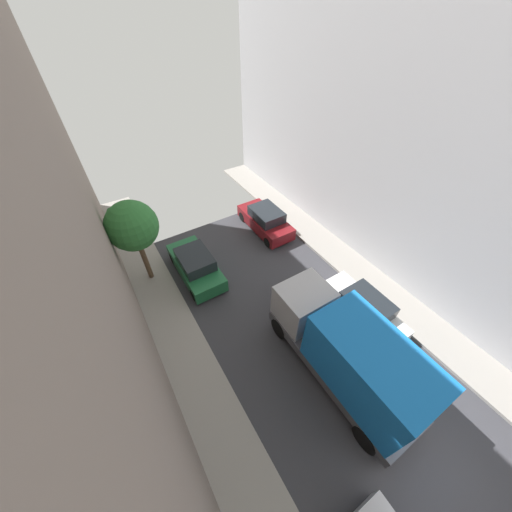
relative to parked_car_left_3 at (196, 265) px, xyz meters
The scene contains 8 objects.
ground 12.44m from the parked_car_left_3, 77.44° to the right, with size 32.00×32.00×0.00m, color #38383D.
sidewalk_right 14.37m from the parked_car_left_3, 57.57° to the right, with size 2.00×44.00×0.15m, color gray.
parked_car_left_3 is the anchor object (origin of this frame).
parked_car_right_2 8.65m from the parked_car_left_3, 51.36° to the right, with size 1.78×4.20×1.57m.
parked_car_right_3 5.58m from the parked_car_left_3, 14.41° to the left, with size 1.78×4.20×1.57m.
delivery_truck 8.70m from the parked_car_left_3, 71.78° to the right, with size 2.26×6.60×3.38m.
street_tree_0 3.77m from the parked_car_left_3, 154.71° to the left, with size 2.38×2.38×4.64m.
potted_plant_3 8.21m from the parked_car_left_3, 109.98° to the left, with size 0.56×0.56×0.79m.
Camera 1 is at (-5.45, 1.57, 11.45)m, focal length 19.52 mm.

